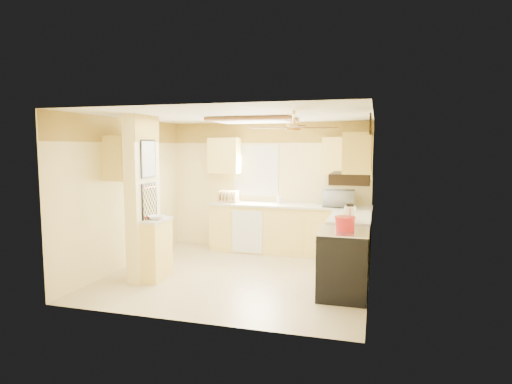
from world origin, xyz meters
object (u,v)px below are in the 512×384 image
(stove, at_px, (343,263))
(kettle, at_px, (350,213))
(microwave, at_px, (339,198))
(dutch_oven, at_px, (345,223))
(bowl, at_px, (156,217))

(stove, height_order, kettle, kettle)
(stove, bearing_deg, kettle, 86.64)
(microwave, height_order, kettle, microwave)
(dutch_oven, bearing_deg, stove, -153.95)
(stove, bearing_deg, bowl, -179.37)
(bowl, distance_m, dutch_oven, 2.79)
(stove, height_order, bowl, bowl)
(microwave, bearing_deg, stove, 94.43)
(microwave, distance_m, dutch_oven, 2.13)
(bowl, bearing_deg, microwave, 40.32)
(dutch_oven, distance_m, kettle, 0.61)
(stove, distance_m, microwave, 2.22)
(microwave, bearing_deg, bowl, 37.93)
(stove, xyz_separation_m, microwave, (-0.25, 2.12, 0.64))
(microwave, height_order, dutch_oven, microwave)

